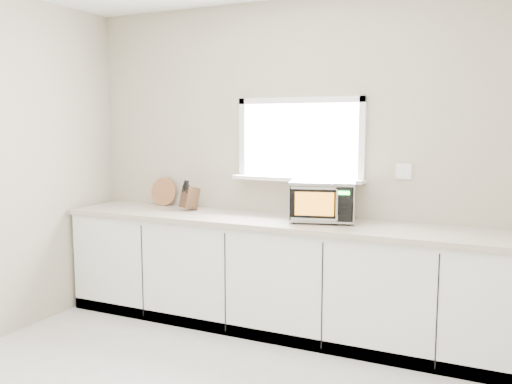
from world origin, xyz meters
The scene contains 7 objects.
back_wall centered at (0.00, 2.00, 1.36)m, with size 4.00×0.17×2.70m.
cabinets centered at (0.00, 1.70, 0.44)m, with size 3.92×0.60×0.88m, color white.
countertop centered at (0.00, 1.69, 0.90)m, with size 3.92×0.64×0.04m, color beige.
microwave centered at (0.27, 1.78, 1.09)m, with size 0.57×0.50×0.32m.
knife_block centered at (-0.97, 1.80, 1.04)m, with size 0.14×0.20×0.27m.
cutting_board centered at (-1.34, 1.94, 1.05)m, with size 0.27×0.27×0.02m, color #97623A.
coffee_grinder centered at (0.07, 1.85, 1.04)m, with size 0.15×0.15×0.24m.
Camera 1 is at (1.58, -2.25, 1.68)m, focal length 38.00 mm.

